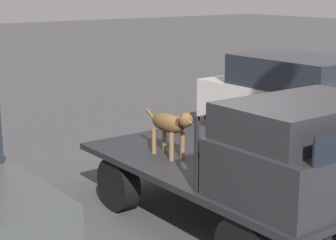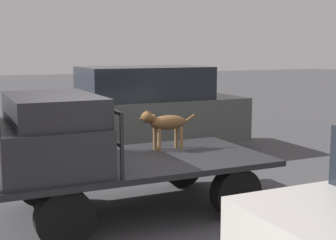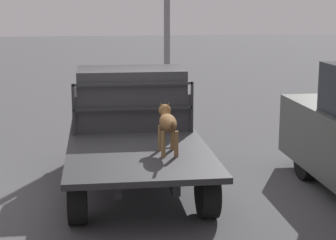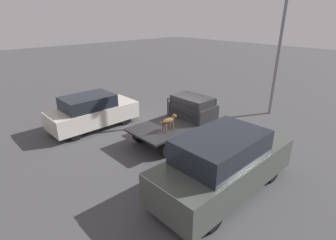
% 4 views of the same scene
% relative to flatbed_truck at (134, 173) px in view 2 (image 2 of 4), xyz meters
% --- Properties ---
extents(ground_plane, '(80.00, 80.00, 0.00)m').
position_rel_flatbed_truck_xyz_m(ground_plane, '(0.00, 0.00, -0.57)').
color(ground_plane, '#474749').
extents(flatbed_truck, '(3.86, 2.03, 0.77)m').
position_rel_flatbed_truck_xyz_m(flatbed_truck, '(0.00, 0.00, 0.00)').
color(flatbed_truck, black).
rests_on(flatbed_truck, ground).
extents(truck_cab, '(1.31, 1.91, 0.97)m').
position_rel_flatbed_truck_xyz_m(truck_cab, '(1.20, 0.00, 0.66)').
color(truck_cab, '#28282B').
rests_on(truck_cab, flatbed_truck).
extents(truck_headboard, '(0.04, 1.91, 0.82)m').
position_rel_flatbed_truck_xyz_m(truck_headboard, '(0.50, 0.00, 0.74)').
color(truck_headboard, '#232326').
rests_on(truck_headboard, flatbed_truck).
extents(dog, '(0.96, 0.23, 0.66)m').
position_rel_flatbed_truck_xyz_m(dog, '(-0.66, -0.39, 0.62)').
color(dog, brown).
rests_on(dog, flatbed_truck).
extents(parked_pickup_far, '(5.04, 1.92, 1.96)m').
position_rel_flatbed_truck_xyz_m(parked_pickup_far, '(-1.42, -3.58, 0.39)').
color(parked_pickup_far, black).
rests_on(parked_pickup_far, ground).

